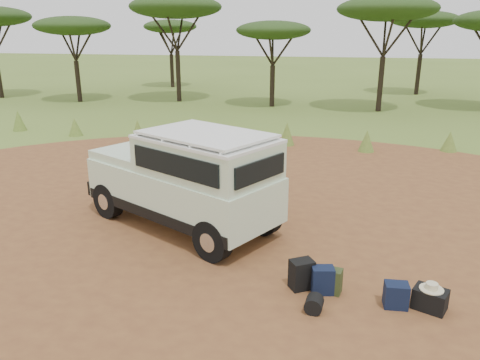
% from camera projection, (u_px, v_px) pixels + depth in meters
% --- Properties ---
extents(ground, '(140.00, 140.00, 0.00)m').
position_uv_depth(ground, '(238.00, 239.00, 10.13)').
color(ground, '#597329').
rests_on(ground, ground).
extents(dirt_clearing, '(23.00, 23.00, 0.01)m').
position_uv_depth(dirt_clearing, '(238.00, 239.00, 10.13)').
color(dirt_clearing, brown).
rests_on(dirt_clearing, ground).
extents(grass_fringe, '(36.60, 1.60, 0.90)m').
position_uv_depth(grass_fringe, '(289.00, 136.00, 18.04)').
color(grass_fringe, '#597329').
rests_on(grass_fringe, ground).
extents(acacia_treeline, '(46.70, 13.20, 6.26)m').
position_uv_depth(acacia_treeline, '(325.00, 19.00, 26.89)').
color(acacia_treeline, black).
rests_on(acacia_treeline, ground).
extents(safari_vehicle, '(5.00, 3.83, 2.30)m').
position_uv_depth(safari_vehicle, '(186.00, 181.00, 10.41)').
color(safari_vehicle, silver).
rests_on(safari_vehicle, ground).
extents(walking_staff, '(0.39, 0.57, 1.58)m').
position_uv_depth(walking_staff, '(145.00, 188.00, 10.95)').
color(walking_staff, maroon).
rests_on(walking_staff, ground).
extents(backpack_black, '(0.49, 0.45, 0.54)m').
position_uv_depth(backpack_black, '(302.00, 274.00, 8.13)').
color(backpack_black, black).
rests_on(backpack_black, ground).
extents(backpack_navy, '(0.42, 0.34, 0.49)m').
position_uv_depth(backpack_navy, '(323.00, 280.00, 7.99)').
color(backpack_navy, black).
rests_on(backpack_navy, ground).
extents(backpack_olive, '(0.36, 0.29, 0.45)m').
position_uv_depth(backpack_olive, '(332.00, 281.00, 8.00)').
color(backpack_olive, '#303B1B').
rests_on(backpack_olive, ground).
extents(duffel_navy, '(0.40, 0.31, 0.42)m').
position_uv_depth(duffel_navy, '(396.00, 295.00, 7.60)').
color(duffel_navy, black).
rests_on(duffel_navy, ground).
extents(hard_case, '(0.61, 0.54, 0.36)m').
position_uv_depth(hard_case, '(430.00, 299.00, 7.54)').
color(hard_case, black).
rests_on(hard_case, ground).
extents(stuff_sack, '(0.31, 0.31, 0.29)m').
position_uv_depth(stuff_sack, '(314.00, 304.00, 7.48)').
color(stuff_sack, black).
rests_on(stuff_sack, ground).
extents(safari_hat, '(0.38, 0.38, 0.11)m').
position_uv_depth(safari_hat, '(432.00, 287.00, 7.48)').
color(safari_hat, beige).
rests_on(safari_hat, hard_case).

